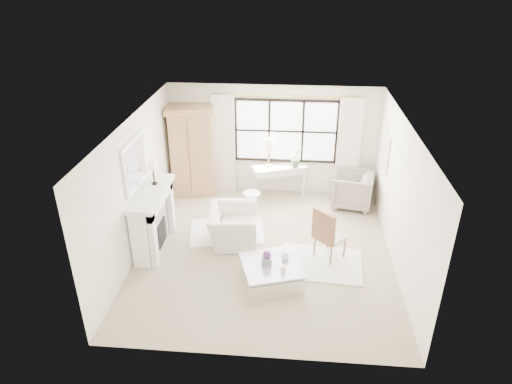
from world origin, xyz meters
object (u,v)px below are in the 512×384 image
armoire (192,150)px  coffee_table (271,273)px  console_table (279,181)px  club_armchair (233,226)px

armoire → coffee_table: size_ratio=1.78×
console_table → coffee_table: 3.42m
club_armchair → coffee_table: size_ratio=0.88×
club_armchair → coffee_table: 1.55m
armoire → console_table: (2.13, 0.01, -0.74)m
console_table → coffee_table: size_ratio=1.09×
console_table → club_armchair: 2.30m
console_table → coffee_table: console_table is taller
coffee_table → armoire: bearing=104.2°
console_table → coffee_table: (-0.01, -3.41, -0.22)m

